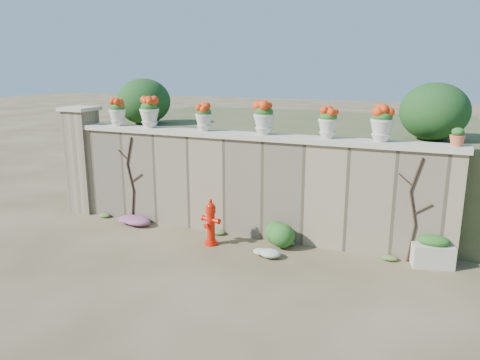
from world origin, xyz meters
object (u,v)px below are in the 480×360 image
at_px(urn_pot_0, 117,113).
at_px(terracotta_pot, 457,138).
at_px(planter_box, 432,252).
at_px(fire_hydrant, 211,222).

xyz_separation_m(urn_pot_0, terracotta_pot, (6.89, -0.00, -0.15)).
relative_size(planter_box, urn_pot_0, 1.30).
distance_m(urn_pot_0, terracotta_pot, 6.89).
bearing_deg(urn_pot_0, planter_box, -2.14).
height_order(planter_box, terracotta_pot, terracotta_pot).
distance_m(fire_hydrant, terracotta_pot, 4.64).
xyz_separation_m(planter_box, urn_pot_0, (-6.69, 0.25, 2.13)).
distance_m(fire_hydrant, planter_box, 4.05).
bearing_deg(fire_hydrant, urn_pot_0, 173.39).
bearing_deg(fire_hydrant, planter_box, 19.28).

